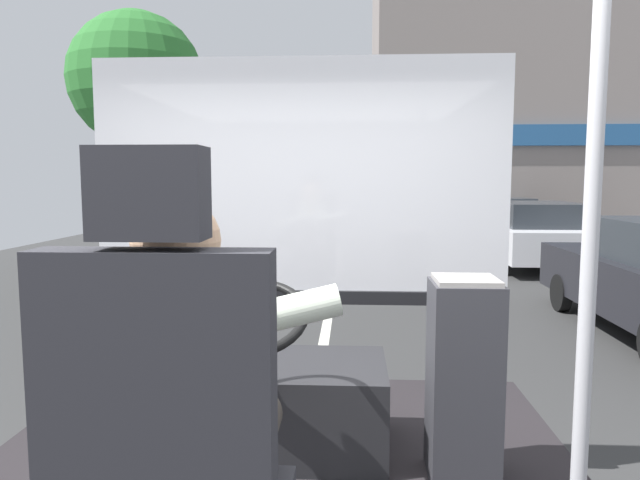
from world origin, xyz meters
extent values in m
cube|color=#333333|center=(0.00, 8.80, -0.03)|extent=(18.00, 44.00, 0.05)
cube|color=silver|center=(0.00, 8.80, 0.00)|extent=(0.12, 39.60, 0.00)
cube|color=#28282D|center=(-0.08, -0.74, 1.40)|extent=(0.48, 0.10, 0.66)
cube|color=#28282D|center=(-0.08, -0.74, 1.84)|extent=(0.22, 0.10, 0.18)
cylinder|color=#332D28|center=(0.02, -0.40, 1.16)|extent=(0.18, 0.49, 0.18)
cylinder|color=#332D28|center=(-0.18, -0.40, 1.16)|extent=(0.18, 0.49, 0.18)
cylinder|color=silver|center=(-0.08, -0.58, 1.36)|extent=(0.31, 0.31, 0.57)
cube|color=#B2842D|center=(-0.08, -0.41, 1.43)|extent=(0.06, 0.01, 0.35)
sphere|color=tan|center=(-0.08, -0.58, 1.73)|extent=(0.20, 0.20, 0.20)
cylinder|color=silver|center=(0.02, -0.32, 1.49)|extent=(0.55, 0.19, 0.20)
cylinder|color=silver|center=(-0.18, -0.32, 1.49)|extent=(0.55, 0.19, 0.20)
cube|color=black|center=(-0.08, 0.68, 0.85)|extent=(1.10, 0.56, 0.40)
cylinder|color=black|center=(-0.08, 0.31, 1.17)|extent=(0.07, 0.24, 0.43)
torus|color=black|center=(-0.08, 0.22, 1.37)|extent=(0.48, 0.45, 0.22)
cylinder|color=black|center=(-0.08, 0.22, 1.37)|extent=(0.13, 0.13, 0.08)
cylinder|color=#B7B7BC|center=(0.95, -0.26, 1.71)|extent=(0.04, 0.04, 2.12)
cube|color=#333338|center=(0.77, 0.46, 1.05)|extent=(0.27, 0.27, 0.81)
cube|color=#9E9993|center=(0.77, 0.46, 1.47)|extent=(0.25, 0.25, 0.02)
cube|color=silver|center=(0.00, 1.62, 1.90)|extent=(2.50, 0.01, 1.40)
cube|color=black|center=(0.00, 1.62, 1.16)|extent=(2.50, 0.08, 0.08)
cylinder|color=#4C3828|center=(-3.60, 8.59, 1.44)|extent=(0.33, 0.33, 2.89)
sphere|color=#2C742D|center=(-3.60, 8.59, 3.67)|extent=(2.42, 2.42, 2.42)
cube|color=gray|center=(6.28, 18.19, 4.50)|extent=(10.42, 5.94, 8.99)
cube|color=#235184|center=(6.28, 15.16, 3.15)|extent=(10.00, 0.12, 0.60)
cylinder|color=black|center=(3.31, 6.39, 0.26)|extent=(0.14, 0.53, 0.53)
cube|color=silver|center=(4.26, 10.82, 0.58)|extent=(1.99, 4.11, 0.64)
cube|color=#282D33|center=(4.26, 10.57, 1.14)|extent=(1.63, 2.26, 0.49)
cylinder|color=black|center=(5.21, 12.09, 0.26)|extent=(0.14, 0.52, 0.52)
cylinder|color=black|center=(3.32, 12.09, 0.26)|extent=(0.14, 0.52, 0.52)
cylinder|color=black|center=(5.21, 9.54, 0.26)|extent=(0.14, 0.52, 0.52)
cylinder|color=black|center=(3.32, 9.54, 0.26)|extent=(0.14, 0.52, 0.52)
cube|color=silver|center=(4.52, 15.22, 0.57)|extent=(1.98, 4.01, 0.62)
cube|color=#282D33|center=(4.52, 14.98, 1.12)|extent=(1.63, 2.21, 0.48)
cylinder|color=black|center=(5.46, 16.46, 0.26)|extent=(0.14, 0.51, 0.51)
cylinder|color=black|center=(3.57, 16.46, 0.26)|extent=(0.14, 0.51, 0.51)
cylinder|color=black|center=(5.46, 13.97, 0.26)|extent=(0.14, 0.51, 0.51)
cylinder|color=black|center=(3.57, 13.97, 0.26)|extent=(0.14, 0.51, 0.51)
camera|label=1|loc=(0.31, -1.82, 1.87)|focal=32.10mm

